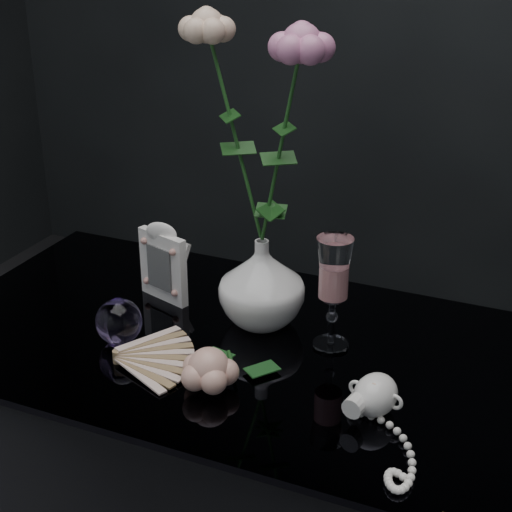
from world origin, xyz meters
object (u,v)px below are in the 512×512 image
at_px(pearl_jar, 376,393).
at_px(paperweight, 119,321).
at_px(picture_frame, 163,261).
at_px(wine_glass, 333,294).
at_px(vase, 262,283).
at_px(loose_rose, 209,369).

bearing_deg(pearl_jar, paperweight, -171.40).
relative_size(picture_frame, paperweight, 1.95).
relative_size(wine_glass, picture_frame, 1.28).
bearing_deg(vase, wine_glass, -10.92).
distance_m(vase, loose_rose, 0.22).
bearing_deg(paperweight, loose_rose, -17.15).
distance_m(picture_frame, pearl_jar, 0.49).
bearing_deg(loose_rose, wine_glass, 32.00).
bearing_deg(pearl_jar, loose_rose, -159.43).
xyz_separation_m(vase, pearl_jar, (0.25, -0.17, -0.05)).
bearing_deg(wine_glass, loose_rose, -124.26).
height_order(wine_glass, loose_rose, wine_glass).
xyz_separation_m(wine_glass, loose_rose, (-0.13, -0.19, -0.06)).
relative_size(wine_glass, loose_rose, 0.99).
bearing_deg(wine_glass, picture_frame, 173.44).
height_order(vase, picture_frame, vase).
distance_m(picture_frame, loose_rose, 0.31).
bearing_deg(wine_glass, paperweight, -158.41).
bearing_deg(vase, paperweight, -140.78).
xyz_separation_m(loose_rose, pearl_jar, (0.24, 0.04, -0.00)).
xyz_separation_m(wine_glass, paperweight, (-0.32, -0.13, -0.06)).
bearing_deg(paperweight, wine_glass, 21.59).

